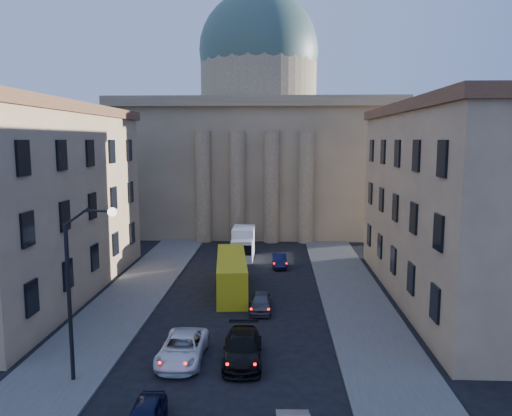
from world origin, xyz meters
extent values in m
cube|color=#53514C|center=(-8.50, 18.00, 0.07)|extent=(5.00, 60.00, 0.15)
cube|color=#53514C|center=(8.50, 18.00, 0.07)|extent=(5.00, 60.00, 0.15)
cube|color=#79674A|center=(0.00, 56.00, 8.00)|extent=(34.00, 26.00, 16.00)
cube|color=#79674A|center=(0.00, 56.00, 16.40)|extent=(35.50, 27.50, 1.20)
cylinder|color=#79674A|center=(0.00, 56.00, 20.00)|extent=(16.00, 16.00, 8.00)
sphere|color=#41584A|center=(0.00, 56.00, 24.00)|extent=(16.40, 16.40, 16.40)
cube|color=#79674A|center=(-21.00, 54.00, 5.50)|extent=(13.00, 13.00, 11.00)
cone|color=brown|center=(-21.00, 54.00, 13.00)|extent=(26.02, 26.02, 4.00)
cube|color=#79674A|center=(21.00, 54.00, 5.50)|extent=(13.00, 13.00, 11.00)
cone|color=brown|center=(21.00, 54.00, 13.00)|extent=(26.02, 26.02, 4.00)
cylinder|color=#79674A|center=(-6.00, 42.80, 6.50)|extent=(1.80, 1.80, 13.00)
cylinder|color=#79674A|center=(-2.00, 42.80, 6.50)|extent=(1.80, 1.80, 13.00)
cylinder|color=#79674A|center=(2.00, 42.80, 6.50)|extent=(1.80, 1.80, 13.00)
cylinder|color=#79674A|center=(6.00, 42.80, 6.50)|extent=(1.80, 1.80, 13.00)
cube|color=tan|center=(-17.00, 22.00, 7.00)|extent=(11.00, 26.00, 14.00)
cube|color=brown|center=(-17.00, 22.00, 14.30)|extent=(11.60, 26.60, 0.80)
cube|color=tan|center=(17.00, 22.00, 7.00)|extent=(11.00, 26.00, 14.00)
cube|color=brown|center=(17.00, 22.00, 14.30)|extent=(11.60, 26.60, 0.80)
cylinder|color=black|center=(-7.50, 8.00, 4.00)|extent=(0.20, 0.20, 8.00)
cylinder|color=black|center=(-6.95, 8.00, 8.35)|extent=(1.30, 0.12, 0.96)
cylinder|color=black|center=(-5.95, 8.00, 8.65)|extent=(1.30, 0.12, 0.12)
sphere|color=white|center=(-5.20, 8.00, 8.60)|extent=(0.44, 0.44, 0.44)
imported|color=white|center=(-2.50, 10.65, 0.70)|extent=(2.41, 5.10, 1.41)
imported|color=black|center=(0.80, 10.68, 0.74)|extent=(2.27, 5.19, 1.48)
imported|color=#4F5055|center=(1.53, 18.82, 0.63)|extent=(1.50, 3.71, 1.26)
imported|color=#0E1133|center=(2.87, 31.19, 0.62)|extent=(1.48, 3.81, 1.24)
cube|color=gold|center=(-0.97, 23.43, 1.39)|extent=(3.24, 10.04, 2.78)
cube|color=black|center=(-0.97, 23.43, 1.84)|extent=(3.24, 9.51, 0.99)
cylinder|color=black|center=(-1.49, 19.77, 0.45)|extent=(0.36, 0.92, 0.90)
cylinder|color=black|center=(0.29, 19.96, 0.45)|extent=(0.36, 0.92, 0.90)
cylinder|color=black|center=(-2.22, 26.90, 0.45)|extent=(0.36, 0.92, 0.90)
cylinder|color=black|center=(-0.44, 27.09, 0.45)|extent=(0.36, 0.92, 0.90)
cube|color=white|center=(-0.80, 33.11, 1.09)|extent=(2.09, 2.18, 2.18)
cube|color=black|center=(-0.80, 32.07, 1.36)|extent=(2.00, 0.11, 1.00)
cube|color=white|center=(-0.80, 35.57, 1.59)|extent=(2.18, 3.82, 2.82)
cylinder|color=black|center=(-1.71, 32.75, 0.41)|extent=(0.25, 0.82, 0.82)
cylinder|color=black|center=(0.11, 32.75, 0.41)|extent=(0.25, 0.82, 0.82)
cylinder|color=black|center=(-1.71, 36.39, 0.41)|extent=(0.25, 0.82, 0.82)
cylinder|color=black|center=(0.11, 36.39, 0.41)|extent=(0.25, 0.82, 0.82)
camera|label=1|loc=(2.60, -15.09, 12.01)|focal=35.00mm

